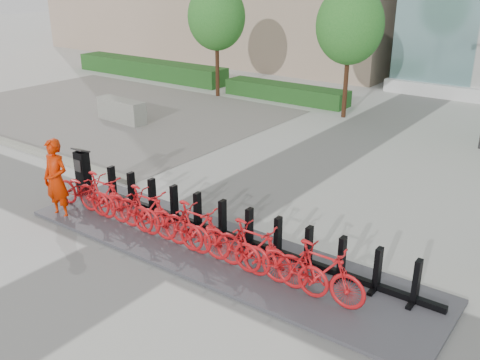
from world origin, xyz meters
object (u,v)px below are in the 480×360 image
Objects in this scene: kiosk at (83,171)px; worker_red at (56,180)px; bike_0 at (84,191)px; jersey_barrier at (121,110)px.

worker_red reaches higher than kiosk.
bike_0 is at bearing 62.52° from worker_red.
kiosk reaches higher than jersey_barrier.
kiosk is at bearing 51.79° from bike_0.
kiosk is 0.64× the size of worker_red.
kiosk is (-0.85, 0.67, 0.12)m from bike_0.
jersey_barrier is (-5.63, 6.29, -0.13)m from bike_0.
bike_0 is 0.74m from worker_red.
jersey_barrier is (-5.41, 6.85, -0.55)m from worker_red.
bike_0 is 0.82× the size of jersey_barrier.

